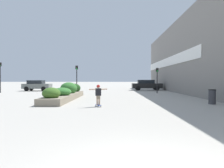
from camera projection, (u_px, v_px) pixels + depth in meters
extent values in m
cube|color=gray|center=(195.00, 51.00, 21.59)|extent=(0.60, 49.12, 9.07)
cube|color=white|center=(166.00, 63.00, 32.67)|extent=(0.06, 26.98, 1.20)
cube|color=gray|center=(65.00, 97.00, 18.17)|extent=(1.59, 9.76, 0.46)
ellipsoid|color=#3D6623|center=(51.00, 93.00, 14.43)|extent=(1.19, 1.33, 0.77)
ellipsoid|color=#33702D|center=(62.00, 92.00, 16.75)|extent=(1.44, 1.71, 0.67)
ellipsoid|color=#33702D|center=(69.00, 88.00, 19.52)|extent=(1.49, 1.78, 1.09)
ellipsoid|color=#234C1E|center=(75.00, 88.00, 21.90)|extent=(1.20, 1.09, 0.91)
cube|color=navy|center=(98.00, 105.00, 13.38)|extent=(0.46, 0.77, 0.01)
cylinder|color=beige|center=(96.00, 106.00, 13.59)|extent=(0.07, 0.08, 0.06)
cylinder|color=beige|center=(98.00, 106.00, 13.65)|extent=(0.07, 0.08, 0.06)
cylinder|color=beige|center=(98.00, 107.00, 13.11)|extent=(0.07, 0.08, 0.06)
cylinder|color=beige|center=(101.00, 107.00, 13.17)|extent=(0.07, 0.08, 0.06)
cylinder|color=tan|center=(97.00, 100.00, 13.35)|extent=(0.14, 0.14, 0.57)
cylinder|color=tan|center=(99.00, 100.00, 13.40)|extent=(0.14, 0.14, 0.57)
cube|color=gray|center=(98.00, 97.00, 13.37)|extent=(0.25, 0.24, 0.21)
cube|color=black|center=(98.00, 92.00, 13.36)|extent=(0.36, 0.27, 0.45)
cylinder|color=tan|center=(92.00, 89.00, 13.22)|extent=(0.42, 0.23, 0.07)
cylinder|color=tan|center=(104.00, 89.00, 13.50)|extent=(0.42, 0.23, 0.07)
sphere|color=tan|center=(98.00, 87.00, 13.35)|extent=(0.19, 0.19, 0.19)
sphere|color=red|center=(98.00, 86.00, 13.35)|extent=(0.21, 0.21, 0.21)
cylinder|color=#38383D|center=(212.00, 97.00, 14.70)|extent=(0.47, 0.47, 0.95)
cylinder|color=black|center=(212.00, 90.00, 14.69)|extent=(0.49, 0.49, 0.05)
cube|color=black|center=(147.00, 86.00, 33.72)|extent=(4.58, 1.78, 0.72)
cube|color=black|center=(146.00, 82.00, 33.71)|extent=(2.52, 1.56, 0.55)
cylinder|color=black|center=(155.00, 88.00, 34.55)|extent=(0.67, 0.22, 0.67)
cylinder|color=black|center=(157.00, 88.00, 32.86)|extent=(0.67, 0.22, 0.67)
cylinder|color=black|center=(137.00, 88.00, 34.59)|extent=(0.67, 0.22, 0.67)
cylinder|color=black|center=(138.00, 88.00, 32.90)|extent=(0.67, 0.22, 0.67)
cube|color=slate|center=(37.00, 86.00, 31.98)|extent=(3.95, 1.89, 0.71)
cube|color=black|center=(36.00, 82.00, 31.97)|extent=(2.17, 1.67, 0.51)
cylinder|color=black|center=(47.00, 88.00, 32.87)|extent=(0.67, 0.22, 0.67)
cylinder|color=black|center=(44.00, 89.00, 31.08)|extent=(0.67, 0.22, 0.67)
cylinder|color=black|center=(31.00, 88.00, 32.91)|extent=(0.67, 0.22, 0.67)
cylinder|color=black|center=(26.00, 89.00, 31.11)|extent=(0.67, 0.22, 0.67)
cylinder|color=black|center=(77.00, 81.00, 26.15)|extent=(0.11, 0.11, 2.88)
cube|color=black|center=(77.00, 67.00, 26.11)|extent=(0.28, 0.20, 0.45)
sphere|color=#2D2823|center=(77.00, 66.00, 25.99)|extent=(0.15, 0.15, 0.15)
sphere|color=#2D2823|center=(77.00, 67.00, 25.99)|extent=(0.15, 0.15, 0.15)
sphere|color=green|center=(77.00, 69.00, 26.00)|extent=(0.15, 0.15, 0.15)
cylinder|color=black|center=(157.00, 82.00, 26.50)|extent=(0.11, 0.11, 2.61)
cube|color=black|center=(157.00, 70.00, 26.47)|extent=(0.28, 0.20, 0.45)
sphere|color=#2D2823|center=(157.00, 69.00, 26.34)|extent=(0.15, 0.15, 0.15)
sphere|color=#2D2823|center=(157.00, 70.00, 26.35)|extent=(0.15, 0.15, 0.15)
sphere|color=green|center=(157.00, 71.00, 26.35)|extent=(0.15, 0.15, 0.15)
cylinder|color=black|center=(0.00, 80.00, 26.92)|extent=(0.11, 0.11, 3.32)
cube|color=black|center=(0.00, 64.00, 26.88)|extent=(0.28, 0.20, 0.45)
sphere|color=#2D2823|center=(0.00, 63.00, 26.75)|extent=(0.15, 0.15, 0.15)
sphere|color=#2D2823|center=(0.00, 64.00, 26.76)|extent=(0.15, 0.15, 0.15)
sphere|color=green|center=(0.00, 65.00, 26.76)|extent=(0.15, 0.15, 0.15)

